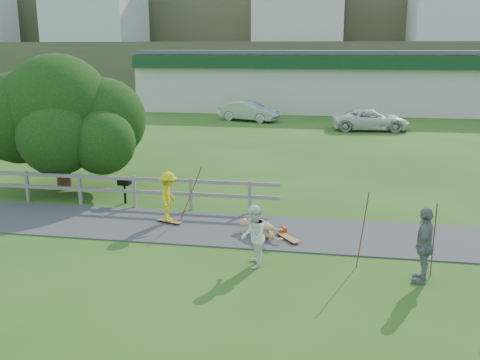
% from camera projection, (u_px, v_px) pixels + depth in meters
% --- Properties ---
extents(ground, '(260.00, 260.00, 0.00)m').
position_uv_depth(ground, '(161.00, 244.00, 14.91)').
color(ground, '#295017').
rests_on(ground, ground).
extents(path, '(34.00, 3.00, 0.04)m').
position_uv_depth(path, '(176.00, 226.00, 16.34)').
color(path, '#3C3C3F').
rests_on(path, ground).
extents(fence, '(15.05, 0.10, 1.10)m').
position_uv_depth(fence, '(63.00, 183.00, 18.67)').
color(fence, slate).
rests_on(fence, ground).
extents(strip_mall, '(32.50, 10.75, 5.10)m').
position_uv_depth(strip_mall, '(328.00, 80.00, 47.01)').
color(strip_mall, beige).
rests_on(strip_mall, ground).
extents(skater_rider, '(0.63, 1.04, 1.55)m').
position_uv_depth(skater_rider, '(169.00, 200.00, 16.44)').
color(skater_rider, yellow).
rests_on(skater_rider, ground).
extents(skater_fallen, '(1.31, 1.47, 0.58)m').
position_uv_depth(skater_fallen, '(261.00, 228.00, 15.33)').
color(skater_fallen, tan).
rests_on(skater_fallen, ground).
extents(spectator_a, '(0.71, 0.85, 1.57)m').
position_uv_depth(spectator_a, '(253.00, 237.00, 13.22)').
color(spectator_a, white).
rests_on(spectator_a, ground).
extents(spectator_b, '(0.67, 1.14, 1.82)m').
position_uv_depth(spectator_b, '(424.00, 245.00, 12.32)').
color(spectator_b, gray).
rests_on(spectator_b, ground).
extents(car_silver, '(4.73, 2.92, 1.47)m').
position_uv_depth(car_silver, '(249.00, 111.00, 39.74)').
color(car_silver, '#B5B7BD').
rests_on(car_silver, ground).
extents(car_white, '(5.17, 2.72, 1.39)m').
position_uv_depth(car_white, '(371.00, 120.00, 35.26)').
color(car_white, white).
rests_on(car_white, ground).
extents(tree, '(6.60, 6.60, 4.07)m').
position_uv_depth(tree, '(61.00, 136.00, 20.39)').
color(tree, black).
rests_on(tree, ground).
extents(bbq, '(0.41, 0.32, 0.89)m').
position_uv_depth(bbq, '(125.00, 191.00, 18.71)').
color(bbq, black).
rests_on(bbq, ground).
extents(longboard_rider, '(0.86, 0.49, 0.09)m').
position_uv_depth(longboard_rider, '(169.00, 222.00, 16.61)').
color(longboard_rider, olive).
rests_on(longboard_rider, ground).
extents(longboard_fallen, '(0.76, 0.92, 0.11)m').
position_uv_depth(longboard_fallen, '(288.00, 239.00, 15.16)').
color(longboard_fallen, olive).
rests_on(longboard_fallen, ground).
extents(helmet, '(0.28, 0.28, 0.28)m').
position_uv_depth(helmet, '(282.00, 230.00, 15.60)').
color(helmet, '#B22C10').
rests_on(helmet, ground).
extents(pole_rider, '(0.03, 0.03, 1.91)m').
position_uv_depth(pole_rider, '(191.00, 192.00, 16.68)').
color(pole_rider, brown).
rests_on(pole_rider, ground).
extents(pole_spec_left, '(0.03, 0.03, 1.98)m').
position_uv_depth(pole_spec_left, '(363.00, 230.00, 13.08)').
color(pole_spec_left, brown).
rests_on(pole_spec_left, ground).
extents(pole_spec_right, '(0.03, 0.03, 1.82)m').
position_uv_depth(pole_spec_right, '(434.00, 241.00, 12.59)').
color(pole_spec_right, brown).
rests_on(pole_spec_right, ground).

